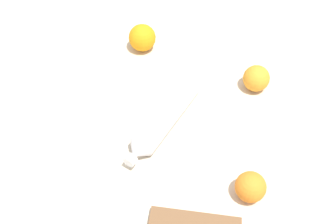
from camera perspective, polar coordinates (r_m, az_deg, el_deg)
ground_plane at (r=1.05m, az=-0.79°, el=-1.58°), size 2.40×2.40×0.00m
water_bottle at (r=1.02m, az=-0.58°, el=-0.75°), size 0.31×0.16×0.07m
orange_0 at (r=1.14m, az=12.58°, el=4.74°), size 0.07×0.07×0.07m
orange_1 at (r=1.24m, az=-3.73°, el=10.61°), size 0.08×0.08×0.08m
orange_2 at (r=0.92m, az=11.78°, el=-10.50°), size 0.07×0.07×0.07m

